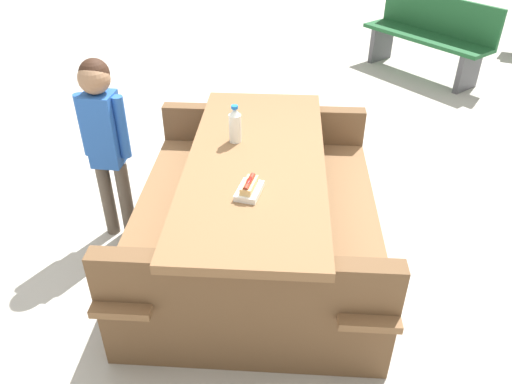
{
  "coord_description": "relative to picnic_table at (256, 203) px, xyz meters",
  "views": [
    {
      "loc": [
        2.31,
        0.71,
        2.16
      ],
      "look_at": [
        0.0,
        0.0,
        0.52
      ],
      "focal_mm": 35.41,
      "sensor_mm": 36.0,
      "label": 1
    }
  ],
  "objects": [
    {
      "name": "ground_plane",
      "position": [
        0.0,
        0.0,
        -0.44
      ],
      "size": [
        30.0,
        30.0,
        0.0
      ],
      "primitive_type": "plane",
      "color": "#B7B2A8",
      "rests_on": "ground"
    },
    {
      "name": "picnic_table",
      "position": [
        0.0,
        0.0,
        0.0
      ],
      "size": [
        2.07,
        1.78,
        0.75
      ],
      "color": "brown",
      "rests_on": "ground"
    },
    {
      "name": "soda_bottle",
      "position": [
        -0.16,
        -0.17,
        0.41
      ],
      "size": [
        0.07,
        0.07,
        0.23
      ],
      "color": "silver",
      "rests_on": "picnic_table"
    },
    {
      "name": "hotdog_tray",
      "position": [
        0.34,
        0.07,
        0.34
      ],
      "size": [
        0.18,
        0.11,
        0.08
      ],
      "color": "white",
      "rests_on": "picnic_table"
    },
    {
      "name": "child_in_coat",
      "position": [
        -0.01,
        -0.96,
        0.33
      ],
      "size": [
        0.2,
        0.3,
        1.21
      ],
      "color": "brown",
      "rests_on": "ground"
    },
    {
      "name": "park_bench_near",
      "position": [
        -3.71,
        0.91,
        0.0
      ],
      "size": [
        1.19,
        1.46,
        0.85
      ],
      "color": "#1E592D",
      "rests_on": "ground"
    }
  ]
}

